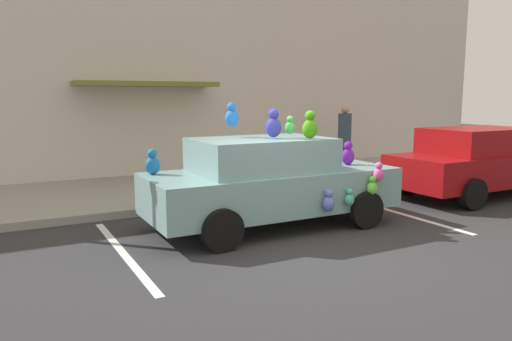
% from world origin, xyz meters
% --- Properties ---
extents(ground_plane, '(60.00, 60.00, 0.00)m').
position_xyz_m(ground_plane, '(0.00, 0.00, 0.00)').
color(ground_plane, '#2D2D30').
extents(sidewalk, '(24.00, 4.00, 0.15)m').
position_xyz_m(sidewalk, '(0.00, 5.00, 0.07)').
color(sidewalk, gray).
rests_on(sidewalk, ground).
extents(storefront_building, '(24.00, 1.25, 6.40)m').
position_xyz_m(storefront_building, '(-0.00, 7.14, 3.19)').
color(storefront_building, beige).
rests_on(storefront_building, ground).
extents(parking_stripe_front, '(0.12, 3.60, 0.01)m').
position_xyz_m(parking_stripe_front, '(2.90, 1.00, 0.00)').
color(parking_stripe_front, silver).
rests_on(parking_stripe_front, ground).
extents(parking_stripe_rear, '(0.12, 3.60, 0.01)m').
position_xyz_m(parking_stripe_rear, '(-2.38, 1.00, 0.00)').
color(parking_stripe_rear, silver).
rests_on(parking_stripe_rear, ground).
extents(plush_covered_car, '(4.33, 1.98, 2.14)m').
position_xyz_m(plush_covered_car, '(0.21, 1.25, 0.80)').
color(plush_covered_car, '#739A99').
rests_on(plush_covered_car, ground).
extents(parked_sedan_behind, '(4.52, 1.94, 1.54)m').
position_xyz_m(parked_sedan_behind, '(5.72, 1.30, 0.79)').
color(parked_sedan_behind, maroon).
rests_on(parked_sedan_behind, ground).
extents(teddy_bear_on_sidewalk, '(0.31, 0.26, 0.60)m').
position_xyz_m(teddy_bear_on_sidewalk, '(-0.46, 3.62, 0.43)').
color(teddy_bear_on_sidewalk, pink).
rests_on(teddy_bear_on_sidewalk, sidewalk).
extents(pedestrian_near_shopfront, '(0.40, 0.40, 1.83)m').
position_xyz_m(pedestrian_near_shopfront, '(5.32, 5.70, 0.99)').
color(pedestrian_near_shopfront, '#334957').
rests_on(pedestrian_near_shopfront, sidewalk).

